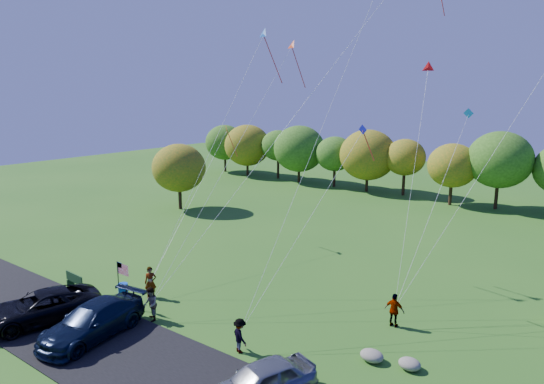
{
  "coord_description": "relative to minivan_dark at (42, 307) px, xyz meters",
  "views": [
    {
      "loc": [
        15.7,
        -16.4,
        12.07
      ],
      "look_at": [
        -0.94,
        6.0,
        6.37
      ],
      "focal_mm": 32.0,
      "sensor_mm": 36.0,
      "label": 1
    }
  ],
  "objects": [
    {
      "name": "minivan_navy",
      "position": [
        3.65,
        0.62,
        0.02
      ],
      "size": [
        3.14,
        6.08,
        1.69
      ],
      "primitive_type": "imported",
      "rotation": [
        0.0,
        0.0,
        0.14
      ],
      "color": "black",
      "rests_on": "asphalt_lane"
    },
    {
      "name": "ground",
      "position": [
        8.53,
        4.4,
        -0.88
      ],
      "size": [
        140.0,
        140.0,
        0.0
      ],
      "primitive_type": "plane",
      "color": "#295D1A",
      "rests_on": "ground"
    },
    {
      "name": "trash_barrel",
      "position": [
        0.71,
        4.62,
        -0.45
      ],
      "size": [
        0.58,
        0.58,
        0.86
      ],
      "primitive_type": "cylinder",
      "color": "blue",
      "rests_on": "ground"
    },
    {
      "name": "minivan_silver",
      "position": [
        13.59,
        1.55,
        -0.02
      ],
      "size": [
        3.43,
        5.07,
        1.6
      ],
      "primitive_type": "imported",
      "rotation": [
        0.0,
        0.0,
        -0.36
      ],
      "color": "gray",
      "rests_on": "asphalt_lane"
    },
    {
      "name": "boulder_far",
      "position": [
        17.48,
        7.35,
        -0.62
      ],
      "size": [
        1.0,
        0.83,
        0.52
      ],
      "primitive_type": "ellipsoid",
      "color": "gray",
      "rests_on": "ground"
    },
    {
      "name": "treeline",
      "position": [
        11.03,
        40.33,
        3.97
      ],
      "size": [
        75.97,
        27.83,
        8.59
      ],
      "color": "#331E12",
      "rests_on": "ground"
    },
    {
      "name": "flyer_a",
      "position": [
        2.1,
        5.58,
        0.08
      ],
      "size": [
        0.8,
        0.84,
        1.92
      ],
      "primitive_type": "imported",
      "rotation": [
        0.0,
        0.0,
        0.89
      ],
      "color": "#4C4C59",
      "rests_on": "ground"
    },
    {
      "name": "flyer_b",
      "position": [
        4.49,
        3.6,
        0.06
      ],
      "size": [
        1.15,
        1.11,
        1.87
      ],
      "primitive_type": "imported",
      "rotation": [
        0.0,
        0.0,
        -0.62
      ],
      "color": "#4C4C59",
      "rests_on": "ground"
    },
    {
      "name": "flyer_c",
      "position": [
        10.46,
        3.99,
        -0.04
      ],
      "size": [
        1.24,
        1.01,
        1.68
      ],
      "primitive_type": "imported",
      "rotation": [
        0.0,
        0.0,
        2.72
      ],
      "color": "#4C4C59",
      "rests_on": "ground"
    },
    {
      "name": "boulder_near",
      "position": [
        15.84,
        6.97,
        -0.6
      ],
      "size": [
        1.11,
        0.87,
        0.55
      ],
      "primitive_type": "ellipsoid",
      "color": "gray",
      "rests_on": "ground"
    },
    {
      "name": "park_bench",
      "position": [
        -2.68,
        3.59,
        -0.32
      ],
      "size": [
        1.9,
        0.52,
        1.05
      ],
      "rotation": [
        0.0,
        0.0,
        -0.06
      ],
      "color": "#123217",
      "rests_on": "ground"
    },
    {
      "name": "minivan_dark",
      "position": [
        0.0,
        0.0,
        0.0
      ],
      "size": [
        4.33,
        6.45,
        1.64
      ],
      "primitive_type": "imported",
      "rotation": [
        0.0,
        0.0,
        -0.3
      ],
      "color": "black",
      "rests_on": "asphalt_lane"
    },
    {
      "name": "asphalt_lane",
      "position": [
        8.53,
        0.4,
        -0.85
      ],
      "size": [
        44.0,
        6.0,
        0.06
      ],
      "primitive_type": "cube",
      "color": "black",
      "rests_on": "ground"
    },
    {
      "name": "flyer_d",
      "position": [
        15.3,
        10.78,
        0.03
      ],
      "size": [
        1.08,
        0.46,
        1.83
      ],
      "primitive_type": "imported",
      "rotation": [
        0.0,
        0.0,
        3.15
      ],
      "color": "#4C4C59",
      "rests_on": "ground"
    },
    {
      "name": "flag_assembly",
      "position": [
        1.92,
        3.7,
        1.18
      ],
      "size": [
        1.01,
        0.66,
        2.73
      ],
      "color": "black",
      "rests_on": "ground"
    }
  ]
}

